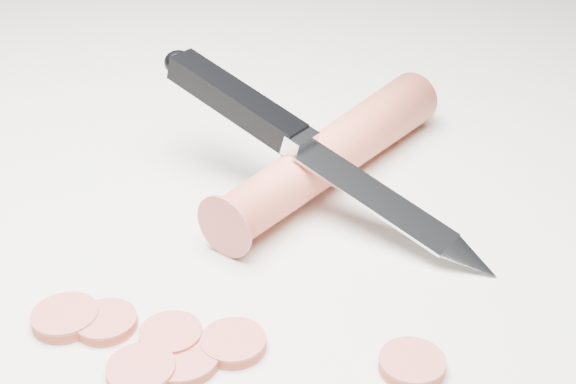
# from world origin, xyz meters

# --- Properties ---
(ground) EXTENTS (2.40, 2.40, 0.00)m
(ground) POSITION_xyz_m (0.00, 0.00, 0.00)
(ground) COLOR silver
(ground) RESTS_ON ground
(carrot) EXTENTS (0.12, 0.20, 0.03)m
(carrot) POSITION_xyz_m (0.04, 0.11, 0.02)
(carrot) COLOR #E3593E
(carrot) RESTS_ON ground
(carrot_slice_0) EXTENTS (0.03, 0.03, 0.01)m
(carrot_slice_0) POSITION_xyz_m (-0.07, -0.05, 0.00)
(carrot_slice_0) COLOR #C24E46
(carrot_slice_0) RESTS_ON ground
(carrot_slice_1) EXTENTS (0.03, 0.03, 0.01)m
(carrot_slice_1) POSITION_xyz_m (-0.01, -0.05, 0.00)
(carrot_slice_1) COLOR #C24E46
(carrot_slice_1) RESTS_ON ground
(carrot_slice_2) EXTENTS (0.03, 0.03, 0.01)m
(carrot_slice_2) POSITION_xyz_m (0.02, -0.05, 0.00)
(carrot_slice_2) COLOR #C24E46
(carrot_slice_2) RESTS_ON ground
(carrot_slice_3) EXTENTS (0.04, 0.04, 0.01)m
(carrot_slice_3) POSITION_xyz_m (-0.00, -0.06, 0.00)
(carrot_slice_3) COLOR #C24E46
(carrot_slice_3) RESTS_ON ground
(carrot_slice_4) EXTENTS (0.03, 0.03, 0.01)m
(carrot_slice_4) POSITION_xyz_m (0.10, -0.05, 0.00)
(carrot_slice_4) COLOR #C24E46
(carrot_slice_4) RESTS_ON ground
(carrot_slice_5) EXTENTS (0.03, 0.03, 0.01)m
(carrot_slice_5) POSITION_xyz_m (-0.05, -0.05, 0.00)
(carrot_slice_5) COLOR #C24E46
(carrot_slice_5) RESTS_ON ground
(carrot_slice_6) EXTENTS (0.03, 0.03, 0.01)m
(carrot_slice_6) POSITION_xyz_m (-0.02, -0.08, 0.00)
(carrot_slice_6) COLOR #C24E46
(carrot_slice_6) RESTS_ON ground
(kitchen_knife) EXTENTS (0.23, 0.13, 0.08)m
(kitchen_knife) POSITION_xyz_m (0.04, 0.08, 0.04)
(kitchen_knife) COLOR silver
(kitchen_knife) RESTS_ON ground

